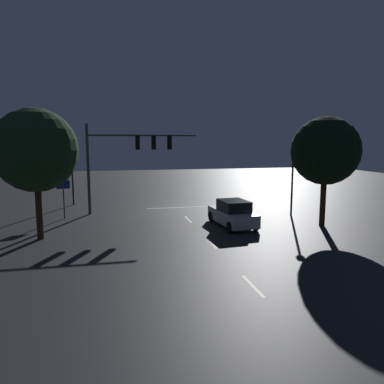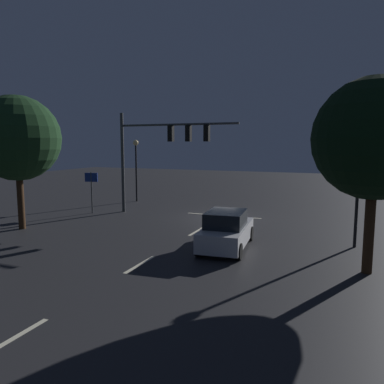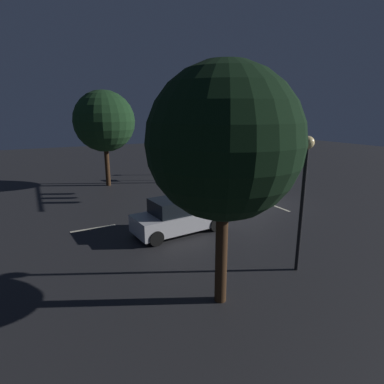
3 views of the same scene
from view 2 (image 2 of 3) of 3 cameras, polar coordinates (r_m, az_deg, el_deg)
The scene contains 12 objects.
ground_plane at distance 23.63m, azimuth 4.36°, elevation -3.94°, with size 80.00×80.00×0.00m, color #232326.
traffic_signal_assembly at distance 24.18m, azimuth -4.72°, elevation 7.51°, with size 8.23×0.47×6.71m.
lane_dash_far at distance 19.95m, azimuth 0.77°, elevation -6.03°, with size 2.20×0.16×0.01m, color beige.
lane_dash_mid at distance 14.75m, azimuth -8.03°, elevation -10.98°, with size 2.20×0.16×0.01m, color beige.
lane_dash_near at distance 10.45m, azimuth -26.00°, elevation -19.71°, with size 2.20×0.16×0.01m, color beige.
stop_bar at distance 24.25m, azimuth 4.85°, elevation -3.65°, with size 5.00×0.16×0.01m, color beige.
car_approaching at distance 16.71m, azimuth 5.32°, elevation -5.93°, with size 2.25×4.49×1.70m.
street_lamp_left_kerb at distance 17.94m, azimuth 24.30°, elevation 2.87°, with size 0.44×0.44×4.87m.
street_lamp_right_kerb at distance 30.29m, azimuth -8.63°, elevation 5.13°, with size 0.44×0.44×4.97m.
route_sign at distance 25.70m, azimuth -15.24°, elevation 1.25°, with size 0.89×0.24×2.78m.
tree_left_near at distance 14.39m, azimuth 26.36°, elevation 7.34°, with size 4.29×4.29×6.98m.
tree_right_near at distance 22.07m, azimuth -25.37°, elevation 7.46°, with size 4.57×4.57×7.24m.
Camera 2 is at (-7.16, 22.04, 4.64)m, focal length 34.60 mm.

